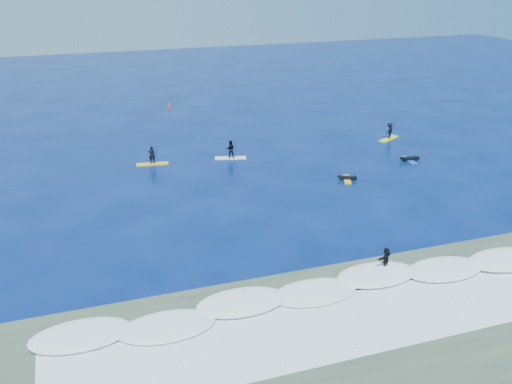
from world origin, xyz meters
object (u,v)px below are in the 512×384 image
object	(u,v)px
sup_paddler_right	(389,132)
marker_buoy	(169,106)
sup_paddler_center	(230,151)
prone_paddler_far	(409,159)
prone_paddler_near	(347,178)
sup_paddler_left	(152,158)
wave_surfer	(386,260)

from	to	relation	value
sup_paddler_right	marker_buoy	xyz separation A→B (m)	(-18.23, 19.24, -0.42)
sup_paddler_center	marker_buoy	xyz separation A→B (m)	(-1.75, 19.78, -0.39)
sup_paddler_right	prone_paddler_far	size ratio (longest dim) A/B	1.19
prone_paddler_near	prone_paddler_far	world-z (taller)	prone_paddler_far
sup_paddler_left	sup_paddler_right	distance (m)	23.35
prone_paddler_near	marker_buoy	bearing A→B (deg)	40.17
sup_paddler_center	sup_paddler_right	xyz separation A→B (m)	(16.48, 0.55, 0.03)
prone_paddler_far	wave_surfer	size ratio (longest dim) A/B	1.21
sup_paddler_left	sup_paddler_center	distance (m)	6.91
sup_paddler_center	prone_paddler_near	bearing A→B (deg)	-32.30
prone_paddler_near	sup_paddler_left	bearing A→B (deg)	80.39
wave_surfer	sup_paddler_right	bearing A→B (deg)	34.92
prone_paddler_far	prone_paddler_near	bearing A→B (deg)	115.70
wave_surfer	marker_buoy	size ratio (longest dim) A/B	2.49
wave_surfer	sup_paddler_center	bearing A→B (deg)	73.54
sup_paddler_left	prone_paddler_far	distance (m)	22.58
prone_paddler_near	sup_paddler_right	bearing A→B (deg)	-24.16
sup_paddler_right	prone_paddler_far	xyz separation A→B (m)	(-1.69, -6.25, -0.59)
sup_paddler_center	sup_paddler_right	world-z (taller)	sup_paddler_center
sup_paddler_left	wave_surfer	distance (m)	24.48
prone_paddler_far	wave_surfer	distance (m)	20.18
prone_paddler_far	marker_buoy	world-z (taller)	marker_buoy
sup_paddler_left	sup_paddler_center	xyz separation A→B (m)	(6.87, -0.64, 0.13)
prone_paddler_near	marker_buoy	size ratio (longest dim) A/B	2.64
sup_paddler_center	sup_paddler_right	distance (m)	16.49
marker_buoy	sup_paddler_left	bearing A→B (deg)	-104.97
sup_paddler_center	marker_buoy	world-z (taller)	sup_paddler_center
sup_paddler_center	sup_paddler_left	bearing A→B (deg)	-169.87
sup_paddler_center	wave_surfer	world-z (taller)	sup_paddler_center
sup_paddler_center	prone_paddler_far	bearing A→B (deg)	-5.65
sup_paddler_right	prone_paddler_far	distance (m)	6.50
prone_paddler_near	marker_buoy	distance (m)	29.41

